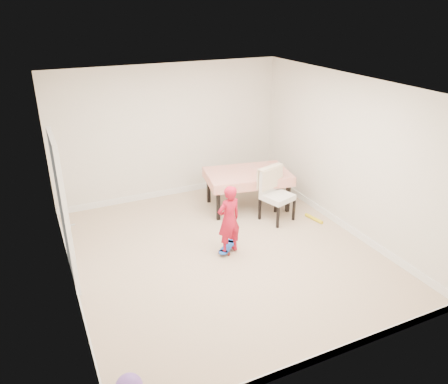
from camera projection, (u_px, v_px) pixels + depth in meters
name	position (u px, v px, depth m)	size (l,w,h in m)	color
ground	(224.00, 253.00, 6.87)	(5.00, 5.00, 0.00)	tan
ceiling	(224.00, 87.00, 5.82)	(4.50, 5.00, 0.04)	white
wall_back	(169.00, 133.00, 8.39)	(4.50, 0.04, 2.60)	silver
wall_front	(330.00, 261.00, 4.28)	(4.50, 0.04, 2.60)	silver
wall_left	(63.00, 204.00, 5.48)	(0.04, 5.00, 2.60)	silver
wall_right	(346.00, 155.00, 7.20)	(0.04, 5.00, 2.60)	silver
door	(64.00, 214.00, 5.84)	(0.10, 0.94, 2.11)	white
baseboard_back	(172.00, 191.00, 8.91)	(4.50, 0.02, 0.12)	white
baseboard_front	(319.00, 358.00, 4.78)	(4.50, 0.02, 0.12)	white
baseboard_left	(76.00, 286.00, 5.98)	(0.02, 5.00, 0.12)	white
baseboard_right	(338.00, 221.00, 7.70)	(0.02, 5.00, 0.12)	white
dining_table	(247.00, 190.00, 8.25)	(1.52, 0.96, 0.71)	red
dining_chair	(278.00, 195.00, 7.70)	(0.53, 0.61, 0.97)	white
skateboard	(228.00, 248.00, 6.92)	(0.51, 0.19, 0.08)	blue
child	(229.00, 222.00, 6.64)	(0.40, 0.27, 1.11)	#B7122B
foam_toy	(314.00, 218.00, 7.87)	(0.06, 0.06, 0.40)	yellow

